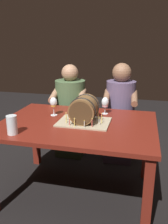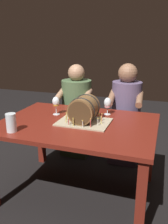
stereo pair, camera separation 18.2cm
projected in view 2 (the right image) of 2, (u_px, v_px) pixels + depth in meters
The scene contains 9 objects.
ground_plane at pixel (78, 192), 2.38m from camera, with size 8.00×8.00×0.00m, color black.
dining_table at pixel (78, 132), 2.20m from camera, with size 1.39×1.01×0.74m.
barrel_cake at pixel (84, 111), 2.12m from camera, with size 0.46×0.34×0.25m.
wine_glass_rose at pixel (108, 103), 2.36m from camera, with size 0.07×0.07×0.17m.
wine_glass_white at pixel (86, 100), 2.47m from camera, with size 0.07×0.07×0.18m.
wine_glass_amber at pixel (56, 102), 2.35m from camera, with size 0.07×0.07×0.18m.
beer_pint at pixel (11, 124), 1.93m from camera, with size 0.08×0.08×0.15m.
person_seated_left at pixel (77, 113), 3.03m from camera, with size 0.42×0.50×1.17m.
person_seated_right at pixel (125, 118), 2.84m from camera, with size 0.39×0.48×1.20m.
Camera 2 is at (0.72, -1.91, 1.46)m, focal length 38.45 mm.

